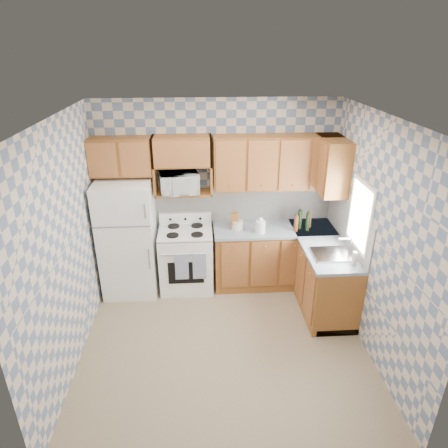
{
  "coord_description": "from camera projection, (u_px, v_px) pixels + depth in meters",
  "views": [
    {
      "loc": [
        -0.25,
        -3.86,
        3.38
      ],
      "look_at": [
        0.05,
        0.75,
        1.25
      ],
      "focal_mm": 32.0,
      "sensor_mm": 36.0,
      "label": 1
    }
  ],
  "objects": [
    {
      "name": "dish_towel_right",
      "position": [
        199.0,
        266.0,
        5.53
      ],
      "size": [
        0.19,
        0.02,
        0.39
      ],
      "primitive_type": "cube",
      "color": "navy",
      "rests_on": "stove_body"
    },
    {
      "name": "dish_towel_left",
      "position": [
        182.0,
        267.0,
        5.52
      ],
      "size": [
        0.19,
        0.02,
        0.39
      ],
      "primitive_type": "cube",
      "color": "navy",
      "rests_on": "stove_body"
    },
    {
      "name": "base_cabinets_right",
      "position": [
        320.0,
        273.0,
        5.55
      ],
      "size": [
        0.6,
        1.6,
        0.88
      ],
      "primitive_type": "cube",
      "color": "brown",
      "rests_on": "floor"
    },
    {
      "name": "bottle_0",
      "position": [
        300.0,
        219.0,
        5.68
      ],
      "size": [
        0.06,
        0.06,
        0.28
      ],
      "primitive_type": "cylinder",
      "color": "black",
      "rests_on": "countertop_back"
    },
    {
      "name": "backguard",
      "position": [
        185.0,
        218.0,
        5.89
      ],
      "size": [
        0.76,
        0.08,
        0.17
      ],
      "primitive_type": "cube",
      "color": "white",
      "rests_on": "cooktop"
    },
    {
      "name": "upper_cabinets_back",
      "position": [
        277.0,
        162.0,
        5.5
      ],
      "size": [
        1.75,
        0.33,
        0.74
      ],
      "primitive_type": "cube",
      "color": "brown",
      "rests_on": "back_wall"
    },
    {
      "name": "countertop_back",
      "position": [
        275.0,
        229.0,
        5.77
      ],
      "size": [
        1.77,
        0.63,
        0.04
      ],
      "primitive_type": "cube",
      "color": "slate",
      "rests_on": "base_cabinets_back"
    },
    {
      "name": "right_wall",
      "position": [
        375.0,
        240.0,
        4.46
      ],
      "size": [
        0.02,
        3.2,
        2.7
      ],
      "primitive_type": "cube",
      "color": "slate",
      "rests_on": "ground"
    },
    {
      "name": "cooktop",
      "position": [
        185.0,
        232.0,
        5.68
      ],
      "size": [
        0.76,
        0.65,
        0.02
      ],
      "primitive_type": "cube",
      "color": "silver",
      "rests_on": "stove_body"
    },
    {
      "name": "refrigerator",
      "position": [
        128.0,
        238.0,
        5.63
      ],
      "size": [
        0.75,
        0.7,
        1.68
      ],
      "primitive_type": "cube",
      "color": "white",
      "rests_on": "floor"
    },
    {
      "name": "food_containers",
      "position": [
        238.0,
        225.0,
        5.71
      ],
      "size": [
        0.18,
        0.18,
        0.12
      ],
      "primitive_type": null,
      "color": "beige",
      "rests_on": "countertop_back"
    },
    {
      "name": "microwave",
      "position": [
        179.0,
        183.0,
        5.49
      ],
      "size": [
        0.57,
        0.43,
        0.29
      ],
      "primitive_type": "imported",
      "rotation": [
        0.0,
        0.0,
        0.16
      ],
      "color": "white",
      "rests_on": "microwave_shelf"
    },
    {
      "name": "upper_cabinets_fridge",
      "position": [
        121.0,
        156.0,
        5.33
      ],
      "size": [
        0.82,
        0.33,
        0.5
      ],
      "primitive_type": "cube",
      "color": "brown",
      "rests_on": "back_wall"
    },
    {
      "name": "electric_kettle",
      "position": [
        260.0,
        227.0,
        5.58
      ],
      "size": [
        0.14,
        0.14,
        0.18
      ],
      "primitive_type": "cylinder",
      "color": "white",
      "rests_on": "countertop_back"
    },
    {
      "name": "microwave_shelf",
      "position": [
        184.0,
        193.0,
        5.6
      ],
      "size": [
        0.8,
        0.33,
        0.03
      ],
      "primitive_type": "cube",
      "color": "brown",
      "rests_on": "back_wall"
    },
    {
      "name": "upper_cabinets_right",
      "position": [
        331.0,
        165.0,
        5.38
      ],
      "size": [
        0.33,
        0.7,
        0.74
      ],
      "primitive_type": "cube",
      "color": "brown",
      "rests_on": "right_wall"
    },
    {
      "name": "backsplash_back",
      "position": [
        244.0,
        203.0,
        5.89
      ],
      "size": [
        2.6,
        0.02,
        0.56
      ],
      "primitive_type": "cube",
      "color": "silver",
      "rests_on": "back_wall"
    },
    {
      "name": "window",
      "position": [
        360.0,
        216.0,
        4.83
      ],
      "size": [
        0.02,
        0.66,
        0.86
      ],
      "primitive_type": "cube",
      "color": "white",
      "rests_on": "right_wall"
    },
    {
      "name": "bottle_3",
      "position": [
        296.0,
        224.0,
        5.62
      ],
      "size": [
        0.06,
        0.06,
        0.23
      ],
      "primitive_type": "cylinder",
      "color": "brown",
      "rests_on": "countertop_back"
    },
    {
      "name": "floor",
      "position": [
        224.0,
        341.0,
        4.93
      ],
      "size": [
        3.4,
        3.4,
        0.0
      ],
      "primitive_type": "plane",
      "color": "#89725A",
      "rests_on": "ground"
    },
    {
      "name": "back_wall",
      "position": [
        217.0,
        194.0,
        5.81
      ],
      "size": [
        3.4,
        0.02,
        2.7
      ],
      "primitive_type": "cube",
      "color": "slate",
      "rests_on": "ground"
    },
    {
      "name": "bottle_2",
      "position": [
        309.0,
        219.0,
        5.74
      ],
      "size": [
        0.06,
        0.06,
        0.24
      ],
      "primitive_type": "cylinder",
      "color": "brown",
      "rests_on": "countertop_back"
    },
    {
      "name": "soap_bottle",
      "position": [
        355.0,
        258.0,
        4.78
      ],
      "size": [
        0.06,
        0.06,
        0.17
      ],
      "primitive_type": "cylinder",
      "color": "beige",
      "rests_on": "countertop_right"
    },
    {
      "name": "stove_body",
      "position": [
        186.0,
        259.0,
        5.87
      ],
      "size": [
        0.76,
        0.65,
        0.9
      ],
      "primitive_type": "cube",
      "color": "white",
      "rests_on": "floor"
    },
    {
      "name": "backsplash_right",
      "position": [
        348.0,
        222.0,
        5.25
      ],
      "size": [
        0.02,
        1.6,
        0.56
      ],
      "primitive_type": "cube",
      "color": "silver",
      "rests_on": "right_wall"
    },
    {
      "name": "countertop_right",
      "position": [
        323.0,
        243.0,
        5.36
      ],
      "size": [
        0.63,
        1.6,
        0.04
      ],
      "primitive_type": "cube",
      "color": "slate",
      "rests_on": "base_cabinets_right"
    },
    {
      "name": "bottle_1",
      "position": [
        308.0,
        221.0,
        5.64
      ],
      "size": [
        0.06,
        0.06,
        0.26
      ],
      "primitive_type": "cylinder",
      "color": "black",
      "rests_on": "countertop_back"
    },
    {
      "name": "sink",
      "position": [
        332.0,
        254.0,
        5.03
      ],
      "size": [
        0.48,
        0.4,
        0.03
      ],
      "primitive_type": "cube",
      "color": "#B7B7BC",
      "rests_on": "countertop_right"
    },
    {
      "name": "knife_block",
      "position": [
        234.0,
        221.0,
        5.7
      ],
      "size": [
        0.12,
        0.12,
        0.23
      ],
      "primitive_type": "cube",
      "rotation": [
        0.0,
        0.0,
        -0.14
      ],
      "color": "brown",
      "rests_on": "countertop_back"
    },
    {
      "name": "base_cabinets_back",
      "position": [
        273.0,
        256.0,
        5.97
      ],
      "size": [
        1.75,
        0.6,
        0.88
      ],
      "primitive_type": "cube",
      "color": "brown",
      "rests_on": "floor"
    }
  ]
}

